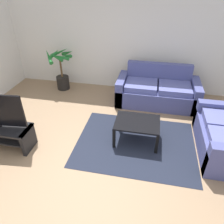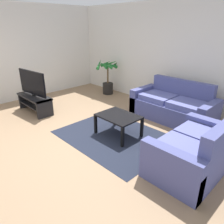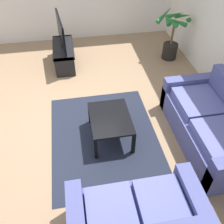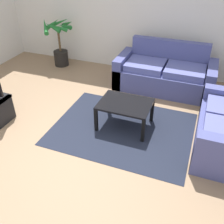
% 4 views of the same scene
% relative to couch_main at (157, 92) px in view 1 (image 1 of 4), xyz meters
% --- Properties ---
extents(ground_plane, '(6.60, 6.60, 0.00)m').
position_rel_couch_main_xyz_m(ground_plane, '(-1.01, -2.28, -0.30)').
color(ground_plane, '#937556').
extents(wall_back, '(6.00, 0.06, 2.70)m').
position_rel_couch_main_xyz_m(wall_back, '(-1.01, 0.72, 1.05)').
color(wall_back, silver).
rests_on(wall_back, ground).
extents(couch_main, '(1.92, 0.90, 0.90)m').
position_rel_couch_main_xyz_m(couch_main, '(0.00, 0.00, 0.00)').
color(couch_main, '#4C518C').
rests_on(couch_main, ground).
extents(tv_stand, '(1.10, 0.45, 0.43)m').
position_rel_couch_main_xyz_m(tv_stand, '(-2.73, -2.16, -0.02)').
color(tv_stand, black).
rests_on(tv_stand, ground).
extents(coffee_table, '(0.81, 0.62, 0.43)m').
position_rel_couch_main_xyz_m(coffee_table, '(-0.33, -1.53, 0.07)').
color(coffee_table, black).
rests_on(coffee_table, ground).
extents(area_rug, '(2.20, 1.70, 0.01)m').
position_rel_couch_main_xyz_m(area_rug, '(-0.33, -1.63, -0.30)').
color(area_rug, '#1E2333').
rests_on(area_rug, ground).
extents(potted_palm, '(0.80, 0.80, 1.10)m').
position_rel_couch_main_xyz_m(potted_palm, '(-2.55, 0.27, 0.22)').
color(potted_palm, black).
rests_on(potted_palm, ground).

